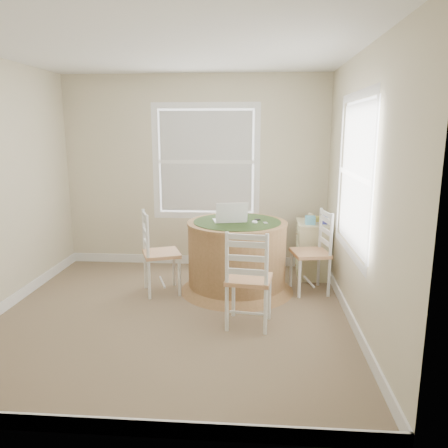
{
  "coord_description": "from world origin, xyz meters",
  "views": [
    {
      "loc": [
        0.85,
        -4.13,
        1.88
      ],
      "look_at": [
        0.5,
        0.45,
        0.88
      ],
      "focal_mm": 35.0,
      "sensor_mm": 36.0,
      "label": 1
    }
  ],
  "objects_px": {
    "chair_left": "(161,253)",
    "chair_near": "(249,279)",
    "corner_chest": "(312,249)",
    "round_table": "(237,253)",
    "chair_right": "(310,253)",
    "laptop": "(230,219)"
  },
  "relations": [
    {
      "from": "chair_left",
      "to": "chair_near",
      "type": "height_order",
      "value": "same"
    },
    {
      "from": "chair_left",
      "to": "corner_chest",
      "type": "bearing_deg",
      "value": -89.47
    },
    {
      "from": "round_table",
      "to": "chair_right",
      "type": "distance_m",
      "value": 0.85
    },
    {
      "from": "round_table",
      "to": "chair_near",
      "type": "distance_m",
      "value": 0.96
    },
    {
      "from": "chair_right",
      "to": "corner_chest",
      "type": "relative_size",
      "value": 1.31
    },
    {
      "from": "chair_left",
      "to": "corner_chest",
      "type": "distance_m",
      "value": 1.96
    },
    {
      "from": "chair_near",
      "to": "chair_right",
      "type": "distance_m",
      "value": 1.18
    },
    {
      "from": "chair_right",
      "to": "chair_near",
      "type": "bearing_deg",
      "value": -46.85
    },
    {
      "from": "corner_chest",
      "to": "laptop",
      "type": "bearing_deg",
      "value": -149.4
    },
    {
      "from": "round_table",
      "to": "corner_chest",
      "type": "relative_size",
      "value": 1.85
    },
    {
      "from": "round_table",
      "to": "chair_left",
      "type": "relative_size",
      "value": 1.41
    },
    {
      "from": "chair_right",
      "to": "corner_chest",
      "type": "xyz_separation_m",
      "value": [
        0.09,
        0.56,
        -0.11
      ]
    },
    {
      "from": "chair_left",
      "to": "chair_near",
      "type": "distance_m",
      "value": 1.31
    },
    {
      "from": "chair_right",
      "to": "chair_left",
      "type": "bearing_deg",
      "value": -96.08
    },
    {
      "from": "chair_left",
      "to": "laptop",
      "type": "xyz_separation_m",
      "value": [
        0.79,
        0.13,
        0.39
      ]
    },
    {
      "from": "laptop",
      "to": "chair_left",
      "type": "bearing_deg",
      "value": -4.65
    },
    {
      "from": "round_table",
      "to": "chair_near",
      "type": "relative_size",
      "value": 1.41
    },
    {
      "from": "round_table",
      "to": "laptop",
      "type": "xyz_separation_m",
      "value": [
        -0.08,
        -0.01,
        0.42
      ]
    },
    {
      "from": "laptop",
      "to": "corner_chest",
      "type": "xyz_separation_m",
      "value": [
        1.03,
        0.58,
        -0.51
      ]
    },
    {
      "from": "chair_near",
      "to": "chair_right",
      "type": "relative_size",
      "value": 1.0
    },
    {
      "from": "chair_left",
      "to": "chair_right",
      "type": "height_order",
      "value": "same"
    },
    {
      "from": "chair_near",
      "to": "chair_right",
      "type": "height_order",
      "value": "same"
    }
  ]
}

